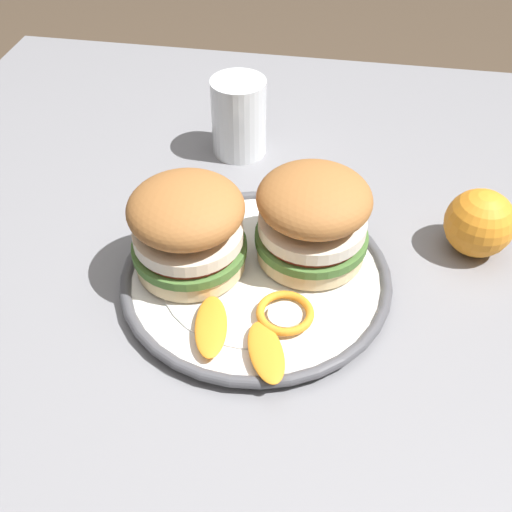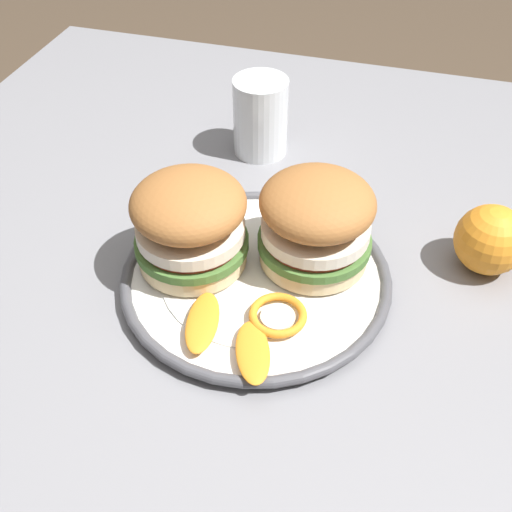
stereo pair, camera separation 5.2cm
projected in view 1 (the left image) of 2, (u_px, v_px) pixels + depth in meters
dining_table at (304, 329)px, 0.76m from camera, size 1.13×1.00×0.77m
dinner_plate at (256, 277)px, 0.66m from camera, size 0.28×0.28×0.02m
sandwich_half_left at (188, 227)px, 0.63m from camera, size 0.15×0.15×0.10m
sandwich_half_right at (318, 216)px, 0.64m from camera, size 0.15×0.15×0.10m
orange_peel_curled at (285, 313)px, 0.61m from camera, size 0.07×0.07×0.01m
orange_peel_strip_long at (266, 352)px, 0.57m from camera, size 0.06×0.08×0.01m
orange_peel_strip_short at (211, 326)px, 0.60m from camera, size 0.04×0.08×0.01m
drinking_glass at (239, 121)px, 0.82m from camera, size 0.07×0.07×0.10m
whole_orange at (479, 223)px, 0.68m from camera, size 0.08×0.08×0.08m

